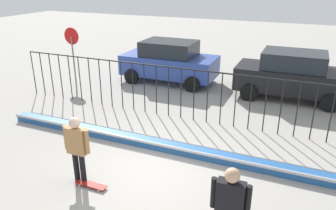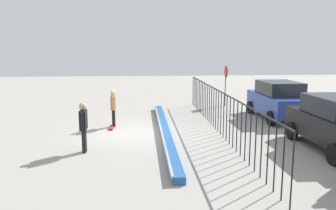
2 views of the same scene
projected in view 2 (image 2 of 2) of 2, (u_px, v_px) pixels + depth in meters
The scene contains 8 objects.
ground_plane at pixel (137, 133), 13.91m from camera, with size 60.00×60.00×0.00m, color #9E9991.
bowl_coping_ledge at pixel (164, 130), 13.98m from camera, with size 11.00×0.40×0.27m.
perimeter_fence at pixel (218, 106), 13.99m from camera, with size 14.04×0.04×1.80m.
skateboarder at pixel (113, 105), 14.95m from camera, with size 0.69×0.26×1.70m.
skateboard at pixel (112, 127), 14.77m from camera, with size 0.80×0.20×0.07m.
camera_operator at pixel (83, 123), 11.22m from camera, with size 0.70×0.26×1.73m.
parked_car_blue at pixel (279, 100), 16.71m from camera, with size 4.30×2.12×1.90m.
stop_sign at pixel (226, 80), 20.40m from camera, with size 0.76×0.07×2.50m.
Camera 2 is at (13.57, 0.21, 3.51)m, focal length 35.34 mm.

